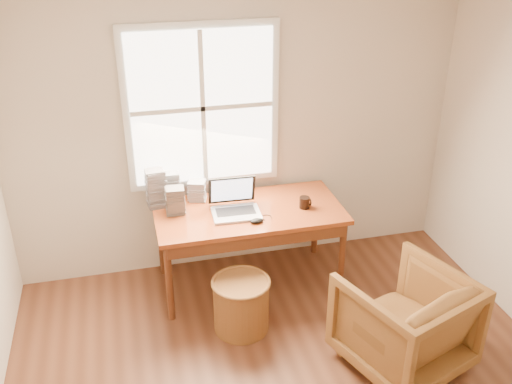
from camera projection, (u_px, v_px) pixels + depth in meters
room_shell at (312, 257)px, 3.18m from camera, size 4.04×4.54×2.64m
desk at (249, 212)px, 4.87m from camera, size 1.60×0.80×0.04m
armchair at (404, 321)px, 4.13m from camera, size 1.04×1.05×0.75m
wicker_stool at (241, 305)px, 4.54m from camera, size 0.44×0.44×0.44m
laptop at (236, 199)px, 4.71m from camera, size 0.41×0.43×0.30m
mouse at (257, 221)px, 4.65m from camera, size 0.11×0.07×0.04m
coffee_mug at (304, 203)px, 4.87m from camera, size 0.10×0.10×0.10m
cd_stack_a at (172, 187)px, 4.95m from camera, size 0.14×0.12×0.27m
cd_stack_b at (175, 200)px, 4.76m from camera, size 0.15×0.13×0.23m
cd_stack_c at (156, 188)px, 4.84m from camera, size 0.17×0.15×0.34m
cd_stack_d at (197, 190)px, 4.99m from camera, size 0.18×0.16×0.18m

